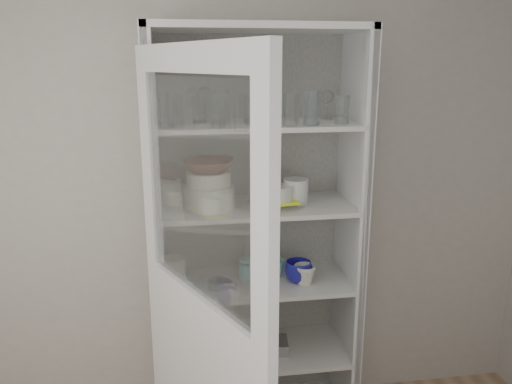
# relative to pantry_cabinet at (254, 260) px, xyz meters

# --- Properties ---
(wall_back) EXTENTS (3.60, 0.02, 2.60)m
(wall_back) POSITION_rel_pantry_cabinet_xyz_m (-0.20, 0.16, 0.36)
(wall_back) COLOR #ADA7A2
(wall_back) RESTS_ON ground
(pantry_cabinet) EXTENTS (1.00, 0.45, 2.10)m
(pantry_cabinet) POSITION_rel_pantry_cabinet_xyz_m (0.00, 0.00, 0.00)
(pantry_cabinet) COLOR silver
(pantry_cabinet) RESTS_ON floor
(cupboard_door) EXTENTS (0.43, 0.82, 2.00)m
(cupboard_door) POSITION_rel_pantry_cabinet_xyz_m (-0.30, -0.69, -0.07)
(cupboard_door) COLOR silver
(cupboard_door) RESTS_ON floor
(tumbler_0) EXTENTS (0.07, 0.07, 0.13)m
(tumbler_0) POSITION_rel_pantry_cabinet_xyz_m (-0.41, -0.22, 0.79)
(tumbler_0) COLOR silver
(tumbler_0) RESTS_ON shelf_glass
(tumbler_1) EXTENTS (0.09, 0.09, 0.15)m
(tumbler_1) POSITION_rel_pantry_cabinet_xyz_m (-0.37, -0.18, 0.79)
(tumbler_1) COLOR silver
(tumbler_1) RESTS_ON shelf_glass
(tumbler_2) EXTENTS (0.07, 0.07, 0.14)m
(tumbler_2) POSITION_rel_pantry_cabinet_xyz_m (-0.19, -0.22, 0.79)
(tumbler_2) COLOR silver
(tumbler_2) RESTS_ON shelf_glass
(tumbler_3) EXTENTS (0.08, 0.08, 0.14)m
(tumbler_3) POSITION_rel_pantry_cabinet_xyz_m (0.13, -0.22, 0.79)
(tumbler_3) COLOR silver
(tumbler_3) RESTS_ON shelf_glass
(tumbler_4) EXTENTS (0.09, 0.09, 0.15)m
(tumbler_4) POSITION_rel_pantry_cabinet_xyz_m (0.24, -0.20, 0.79)
(tumbler_4) COLOR silver
(tumbler_4) RESTS_ON shelf_glass
(tumbler_5) EXTENTS (0.09, 0.09, 0.15)m
(tumbler_5) POSITION_rel_pantry_cabinet_xyz_m (0.23, -0.21, 0.80)
(tumbler_5) COLOR silver
(tumbler_5) RESTS_ON shelf_glass
(tumbler_6) EXTENTS (0.07, 0.07, 0.13)m
(tumbler_6) POSITION_rel_pantry_cabinet_xyz_m (0.38, -0.19, 0.79)
(tumbler_6) COLOR silver
(tumbler_6) RESTS_ON shelf_glass
(tumbler_7) EXTENTS (0.08, 0.08, 0.14)m
(tumbler_7) POSITION_rel_pantry_cabinet_xyz_m (-0.38, -0.06, 0.79)
(tumbler_7) COLOR silver
(tumbler_7) RESTS_ON shelf_glass
(tumbler_8) EXTENTS (0.07, 0.07, 0.13)m
(tumbler_8) POSITION_rel_pantry_cabinet_xyz_m (-0.26, -0.04, 0.79)
(tumbler_8) COLOR silver
(tumbler_8) RESTS_ON shelf_glass
(tumbler_9) EXTENTS (0.09, 0.09, 0.15)m
(tumbler_9) POSITION_rel_pantry_cabinet_xyz_m (-0.17, -0.10, 0.80)
(tumbler_9) COLOR silver
(tumbler_9) RESTS_ON shelf_glass
(tumbler_10) EXTENTS (0.07, 0.07, 0.13)m
(tumbler_10) POSITION_rel_pantry_cabinet_xyz_m (-0.03, -0.09, 0.78)
(tumbler_10) COLOR silver
(tumbler_10) RESTS_ON shelf_glass
(goblet_0) EXTENTS (0.08, 0.08, 0.18)m
(goblet_0) POSITION_rel_pantry_cabinet_xyz_m (-0.23, 0.06, 0.81)
(goblet_0) COLOR silver
(goblet_0) RESTS_ON shelf_glass
(goblet_1) EXTENTS (0.08, 0.08, 0.18)m
(goblet_1) POSITION_rel_pantry_cabinet_xyz_m (0.06, 0.03, 0.81)
(goblet_1) COLOR silver
(goblet_1) RESTS_ON shelf_glass
(goblet_2) EXTENTS (0.08, 0.08, 0.18)m
(goblet_2) POSITION_rel_pantry_cabinet_xyz_m (0.04, 0.03, 0.81)
(goblet_2) COLOR silver
(goblet_2) RESTS_ON shelf_glass
(goblet_3) EXTENTS (0.07, 0.07, 0.16)m
(goblet_3) POSITION_rel_pantry_cabinet_xyz_m (0.37, 0.03, 0.80)
(goblet_3) COLOR silver
(goblet_3) RESTS_ON shelf_glass
(plate_stack_front) EXTENTS (0.24, 0.24, 0.11)m
(plate_stack_front) POSITION_rel_pantry_cabinet_xyz_m (-0.23, -0.10, 0.38)
(plate_stack_front) COLOR silver
(plate_stack_front) RESTS_ON shelf_plates
(plate_stack_back) EXTENTS (0.21, 0.21, 0.07)m
(plate_stack_back) POSITION_rel_pantry_cabinet_xyz_m (-0.37, 0.06, 0.36)
(plate_stack_back) COLOR silver
(plate_stack_back) RESTS_ON shelf_plates
(cream_bowl) EXTENTS (0.27, 0.27, 0.06)m
(cream_bowl) POSITION_rel_pantry_cabinet_xyz_m (-0.23, -0.10, 0.47)
(cream_bowl) COLOR white
(cream_bowl) RESTS_ON plate_stack_front
(terracotta_bowl) EXTENTS (0.28, 0.28, 0.06)m
(terracotta_bowl) POSITION_rel_pantry_cabinet_xyz_m (-0.23, -0.10, 0.53)
(terracotta_bowl) COLOR #5E2A1B
(terracotta_bowl) RESTS_ON cream_bowl
(glass_platter) EXTENTS (0.37, 0.37, 0.02)m
(glass_platter) POSITION_rel_pantry_cabinet_xyz_m (0.10, -0.10, 0.33)
(glass_platter) COLOR silver
(glass_platter) RESTS_ON shelf_plates
(yellow_trivet) EXTENTS (0.21, 0.21, 0.01)m
(yellow_trivet) POSITION_rel_pantry_cabinet_xyz_m (0.10, -0.10, 0.34)
(yellow_trivet) COLOR yellow
(yellow_trivet) RESTS_ON glass_platter
(white_ramekin) EXTENTS (0.18, 0.18, 0.07)m
(white_ramekin) POSITION_rel_pantry_cabinet_xyz_m (0.10, -0.10, 0.39)
(white_ramekin) COLOR silver
(white_ramekin) RESTS_ON yellow_trivet
(grey_bowl_stack) EXTENTS (0.12, 0.12, 0.12)m
(grey_bowl_stack) POSITION_rel_pantry_cabinet_xyz_m (0.20, -0.07, 0.38)
(grey_bowl_stack) COLOR silver
(grey_bowl_stack) RESTS_ON shelf_plates
(mug_blue) EXTENTS (0.14, 0.14, 0.11)m
(mug_blue) POSITION_rel_pantry_cabinet_xyz_m (0.21, -0.12, -0.02)
(mug_blue) COLOR navy
(mug_blue) RESTS_ON shelf_mugs
(mug_teal) EXTENTS (0.10, 0.10, 0.09)m
(mug_teal) POSITION_rel_pantry_cabinet_xyz_m (0.11, -0.03, -0.04)
(mug_teal) COLOR #226D75
(mug_teal) RESTS_ON shelf_mugs
(mug_white) EXTENTS (0.13, 0.13, 0.10)m
(mug_white) POSITION_rel_pantry_cabinet_xyz_m (0.23, -0.16, -0.03)
(mug_white) COLOR silver
(mug_white) RESTS_ON shelf_mugs
(teal_jar) EXTENTS (0.08, 0.08, 0.10)m
(teal_jar) POSITION_rel_pantry_cabinet_xyz_m (-0.04, -0.04, -0.03)
(teal_jar) COLOR #226D75
(teal_jar) RESTS_ON shelf_mugs
(measuring_cups) EXTENTS (0.10, 0.10, 0.04)m
(measuring_cups) POSITION_rel_pantry_cabinet_xyz_m (-0.20, -0.13, -0.06)
(measuring_cups) COLOR #B1B1B1
(measuring_cups) RESTS_ON shelf_mugs
(white_canister) EXTENTS (0.14, 0.14, 0.14)m
(white_canister) POSITION_rel_pantry_cabinet_xyz_m (-0.41, -0.05, -0.01)
(white_canister) COLOR silver
(white_canister) RESTS_ON shelf_mugs
(cream_dish) EXTENTS (0.27, 0.27, 0.07)m
(cream_dish) POSITION_rel_pantry_cabinet_xyz_m (-0.15, -0.06, -0.44)
(cream_dish) COLOR white
(cream_dish) RESTS_ON shelf_bot
(tin_box) EXTENTS (0.21, 0.16, 0.06)m
(tin_box) POSITION_rel_pantry_cabinet_xyz_m (0.06, -0.09, -0.45)
(tin_box) COLOR gray
(tin_box) RESTS_ON shelf_bot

